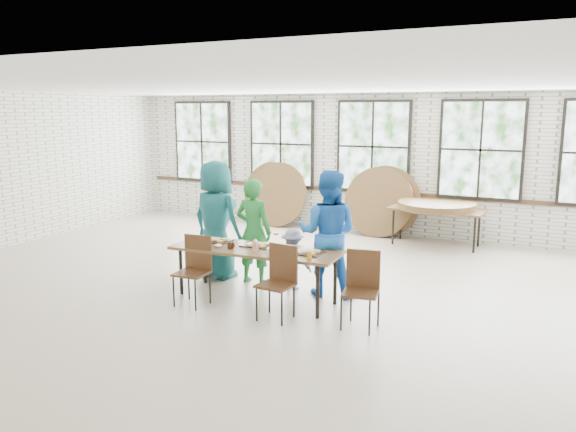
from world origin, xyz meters
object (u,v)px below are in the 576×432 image
Objects in this scene: dining_table at (256,252)px; chair_near_left at (195,264)px; storage_table at (436,211)px; chair_near_right at (279,275)px.

chair_near_left reaches higher than dining_table.
storage_table is at bearing 61.36° from chair_near_left.
chair_near_right is 4.95m from storage_table.
dining_table is at bearing 33.52° from chair_near_left.
storage_table is at bearing 66.53° from dining_table.
dining_table is at bearing -105.80° from storage_table.
chair_near_left and chair_near_right have the same top height.
storage_table is (2.23, 4.90, 0.13)m from chair_near_left.
chair_near_right is 0.51× the size of storage_table.
chair_near_left is at bearing -146.17° from dining_table.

